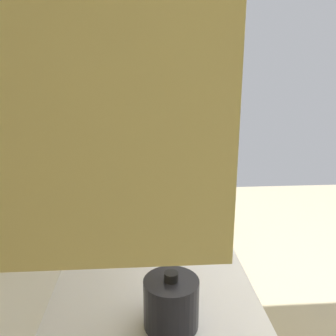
% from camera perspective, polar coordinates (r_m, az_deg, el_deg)
% --- Properties ---
extents(wall_back, '(3.89, 0.12, 2.65)m').
position_cam_1_polar(wall_back, '(1.70, -16.29, 5.43)').
color(wall_back, beige).
rests_on(wall_back, ground_plane).
extents(upper_cabinets, '(2.11, 0.36, 0.63)m').
position_cam_1_polar(upper_cabinets, '(1.29, -10.24, 23.89)').
color(upper_cabinets, '#D9C66F').
extents(oven_range, '(0.66, 0.69, 1.09)m').
position_cam_1_polar(oven_range, '(3.31, -3.14, -4.37)').
color(oven_range, '#B7BABF').
rests_on(oven_range, ground_plane).
extents(microwave, '(0.52, 0.38, 0.32)m').
position_cam_1_polar(microwave, '(2.12, -3.91, 1.13)').
color(microwave, white).
rests_on(microwave, counter_run).
extents(bowl, '(0.18, 0.18, 0.04)m').
position_cam_1_polar(bowl, '(1.47, -0.95, -11.38)').
color(bowl, '#D84C47').
rests_on(bowl, counter_run).
extents(kettle, '(0.21, 0.15, 0.16)m').
position_cam_1_polar(kettle, '(1.05, 0.50, -20.64)').
color(kettle, black).
rests_on(kettle, counter_run).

